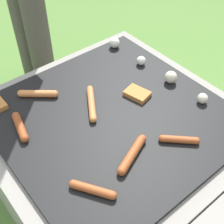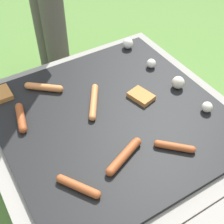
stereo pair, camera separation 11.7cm
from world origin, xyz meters
name	(u,v)px [view 1 (the left image)]	position (x,y,z in m)	size (l,w,h in m)	color
ground_plane	(112,173)	(0.00, 0.00, 0.00)	(14.00, 14.00, 0.00)	#567F38
grill	(112,148)	(0.00, 0.00, 0.19)	(0.95, 0.95, 0.39)	gray
sausage_front_center	(91,103)	(-0.09, -0.03, 0.41)	(0.18, 0.12, 0.03)	#C6753D
sausage_back_left	(179,140)	(0.25, 0.10, 0.41)	(0.11, 0.11, 0.03)	#A34C23
sausage_front_right	(38,94)	(-0.28, -0.17, 0.41)	(0.12, 0.14, 0.03)	#C6753D
sausage_mid_right	(132,155)	(0.20, -0.08, 0.41)	(0.09, 0.17, 0.03)	#A34C23
sausage_front_left	(20,127)	(-0.16, -0.31, 0.41)	(0.15, 0.06, 0.03)	#93421E
sausage_mid_left	(93,190)	(0.22, -0.26, 0.41)	(0.14, 0.10, 0.03)	#A34C23
bread_slice_right	(137,94)	(-0.03, 0.16, 0.40)	(0.11, 0.09, 0.02)	#B27033
mushroom_row	(170,78)	(0.00, 0.32, 0.42)	(0.77, 0.07, 0.05)	silver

